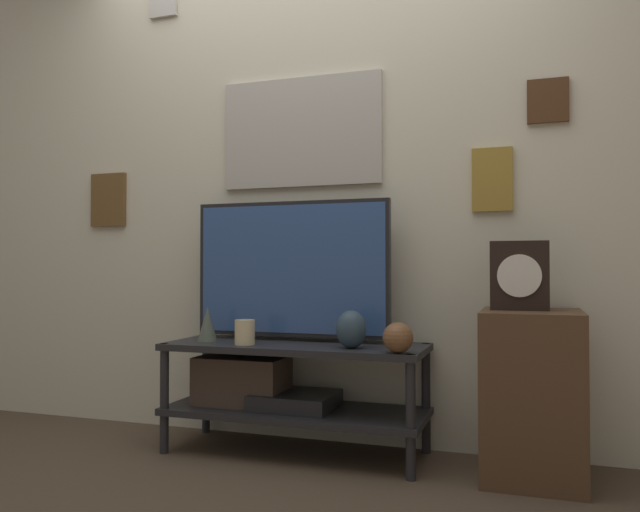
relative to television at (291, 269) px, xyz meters
The scene contains 10 objects.
ground_plane 0.91m from the television, 80.66° to the right, with size 12.00×12.00×0.00m, color #4C3D2D.
wall_back 0.56m from the television, 71.22° to the left, with size 6.40×0.08×2.70m.
media_console 0.53m from the television, 108.46° to the right, with size 1.18×0.44×0.49m.
television is the anchor object (origin of this frame).
vase_round_glass 0.68m from the television, 25.18° to the right, with size 0.12×0.12×0.12m.
vase_urn_stoneware 0.47m from the television, 27.84° to the right, with size 0.13×0.12×0.16m.
vase_slim_bronze 0.47m from the television, 157.30° to the right, with size 0.09×0.09×0.16m.
candle_jar 0.38m from the television, 123.89° to the right, with size 0.09×0.09×0.11m.
side_table 1.19m from the television, ahead, with size 0.39×0.45×0.67m.
mantel_clock 1.03m from the television, ahead, with size 0.23×0.11×0.28m.
Camera 1 is at (1.01, -2.39, 0.83)m, focal length 35.00 mm.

